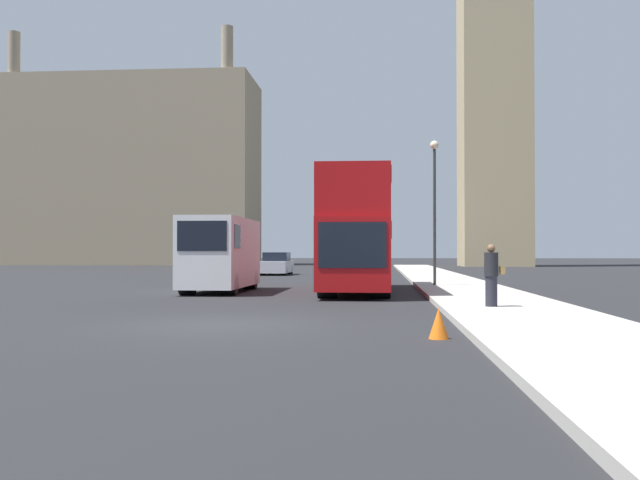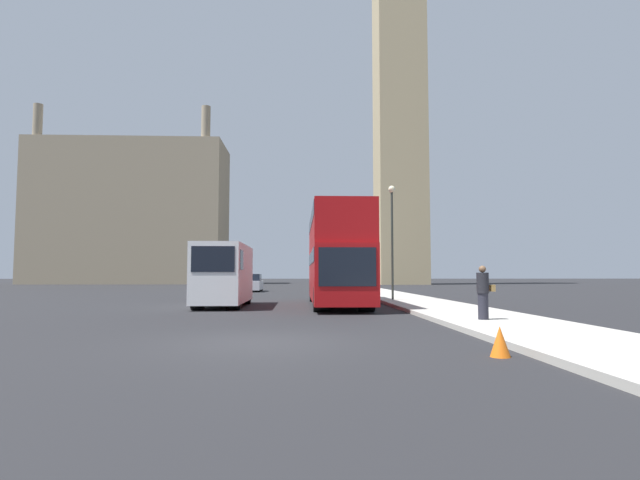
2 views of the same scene
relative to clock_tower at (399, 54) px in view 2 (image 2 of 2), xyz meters
The scene contains 10 objects.
ground_plane 71.89m from the clock_tower, 104.29° to the right, with size 300.00×300.00×0.00m, color black.
sidewalk_strip 70.70m from the clock_tower, 98.20° to the right, with size 3.52×120.00×0.15m.
clock_tower is the anchor object (origin of this frame).
building_block_distant 47.83m from the clock_tower, behind, with size 28.94×11.03×26.53m.
red_double_decker_bus 59.77m from the clock_tower, 104.90° to the right, with size 2.44×10.56×4.38m.
white_van 62.03m from the clock_tower, 110.24° to the right, with size 2.06×5.97×2.81m.
pedestrian 67.30m from the clock_tower, 99.15° to the right, with size 0.51×0.35×1.59m.
street_lamp 55.94m from the clock_tower, 102.05° to the right, with size 0.36×0.36×6.06m.
parked_sedan 48.53m from the clock_tower, 122.89° to the right, with size 1.76×4.52×1.49m.
traffic_cone 72.78m from the clock_tower, 99.95° to the right, with size 0.36×0.36×0.55m.
Camera 2 is at (0.88, -11.06, 1.48)m, focal length 28.00 mm.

